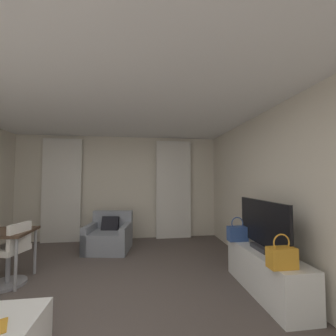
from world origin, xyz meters
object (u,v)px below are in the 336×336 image
object	(u,v)px
handbag_primary	(237,233)
tv_console	(266,272)
desk_chair	(11,257)
tv_flatscreen	(263,226)
armchair	(109,237)
handbag_secondary	(282,257)

from	to	relation	value
handbag_primary	tv_console	bearing A→B (deg)	-72.51
desk_chair	tv_flatscreen	size ratio (longest dim) A/B	0.80
tv_flatscreen	armchair	bearing A→B (deg)	139.99
handbag_primary	handbag_secondary	world-z (taller)	same
tv_console	handbag_secondary	xyz separation A→B (m)	(-0.14, -0.53, 0.39)
armchair	handbag_secondary	world-z (taller)	handbag_secondary
handbag_primary	handbag_secondary	bearing A→B (deg)	-88.96
armchair	handbag_primary	distance (m)	2.67
tv_flatscreen	desk_chair	bearing A→B (deg)	169.83
armchair	desk_chair	world-z (taller)	desk_chair
desk_chair	handbag_primary	world-z (taller)	handbag_primary
armchair	tv_console	size ratio (longest dim) A/B	0.72
handbag_secondary	desk_chair	bearing A→B (deg)	160.51
tv_console	tv_flatscreen	xyz separation A→B (m)	(0.00, 0.04, 0.59)
tv_console	handbag_primary	size ratio (longest dim) A/B	3.74
armchair	tv_console	distance (m)	3.06
armchair	handbag_secondary	bearing A→B (deg)	-48.96
armchair	tv_console	bearing A→B (deg)	-40.53
armchair	tv_console	xyz separation A→B (m)	(2.32, -1.99, 0.00)
armchair	tv_console	world-z (taller)	armchair
tv_flatscreen	handbag_secondary	size ratio (longest dim) A/B	3.01
armchair	desk_chair	xyz separation A→B (m)	(-1.18, -1.32, 0.12)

